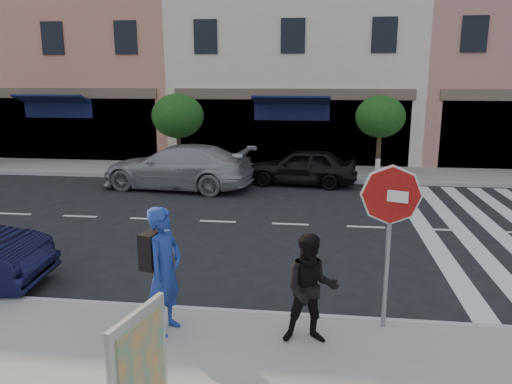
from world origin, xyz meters
name	(u,v)px	position (x,y,z in m)	size (l,w,h in m)	color
ground	(278,284)	(0.00, 0.00, 0.00)	(120.00, 120.00, 0.00)	black
sidewalk_far	(301,173)	(0.00, 11.00, 0.07)	(60.00, 3.00, 0.15)	gray
building_west_mid	(95,14)	(-11.00, 17.00, 7.00)	(10.00, 9.00, 14.00)	tan
building_centre	(298,43)	(-0.50, 17.00, 5.50)	(11.00, 9.00, 11.00)	beige
street_tree_wb	(178,116)	(-5.00, 10.80, 2.31)	(2.10, 2.10, 3.06)	#473323
street_tree_c	(380,117)	(3.00, 10.80, 2.36)	(1.90, 1.90, 3.04)	#473323
stop_sign	(390,212)	(1.77, -1.73, 1.99)	(0.84, 0.36, 2.53)	gray
photographer	(165,270)	(-1.49, -2.26, 1.12)	(0.71, 0.46, 1.93)	navy
walker	(311,289)	(0.66, -2.30, 0.96)	(0.79, 0.62, 1.63)	black
poster_board	(141,379)	(-1.04, -4.54, 0.86)	(0.41, 0.95, 1.47)	beige
car_far_left	(177,167)	(-4.24, 7.91, 0.77)	(2.17, 5.34, 1.55)	#97969B
car_far_mid	(302,166)	(0.11, 9.10, 0.67)	(1.59, 3.95, 1.35)	black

